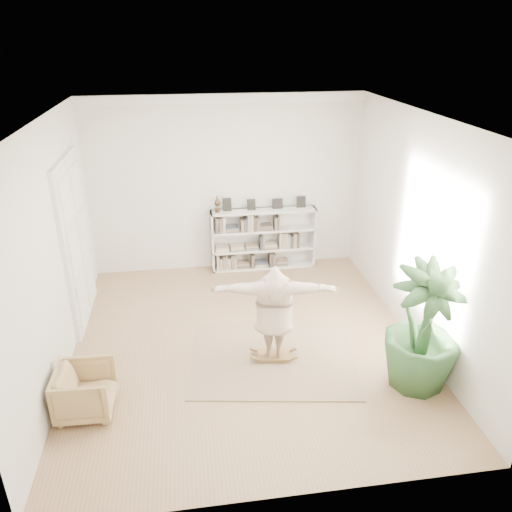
{
  "coord_description": "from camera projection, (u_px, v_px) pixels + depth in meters",
  "views": [
    {
      "loc": [
        -0.84,
        -6.81,
        4.7
      ],
      "look_at": [
        0.23,
        0.4,
        1.37
      ],
      "focal_mm": 35.0,
      "sensor_mm": 36.0,
      "label": 1
    }
  ],
  "objects": [
    {
      "name": "bookshelf",
      "position": [
        263.0,
        239.0,
        10.56
      ],
      "size": [
        2.2,
        0.35,
        1.64
      ],
      "color": "silver",
      "rests_on": "floor"
    },
    {
      "name": "rug",
      "position": [
        273.0,
        358.0,
        7.79
      ],
      "size": [
        2.78,
        2.36,
        0.02
      ],
      "primitive_type": "cube",
      "rotation": [
        0.0,
        0.0,
        -0.15
      ],
      "color": "tan",
      "rests_on": "floor"
    },
    {
      "name": "armchair",
      "position": [
        85.0,
        391.0,
        6.59
      ],
      "size": [
        0.77,
        0.74,
        0.67
      ],
      "primitive_type": "imported",
      "rotation": [
        0.0,
        0.0,
        1.54
      ],
      "color": "tan",
      "rests_on": "floor"
    },
    {
      "name": "person",
      "position": [
        274.0,
        309.0,
        7.43
      ],
      "size": [
        1.93,
        0.79,
        1.52
      ],
      "primitive_type": "imported",
      "rotation": [
        0.0,
        0.0,
        2.99
      ],
      "color": "beige",
      "rests_on": "rocker_board"
    },
    {
      "name": "floor",
      "position": [
        245.0,
        343.0,
        8.19
      ],
      "size": [
        6.0,
        6.0,
        0.0
      ],
      "primitive_type": "plane",
      "color": "#976E4E",
      "rests_on": "ground"
    },
    {
      "name": "rocker_board",
      "position": [
        273.0,
        355.0,
        7.77
      ],
      "size": [
        0.54,
        0.38,
        0.11
      ],
      "rotation": [
        0.0,
        0.0,
        -0.15
      ],
      "color": "olive",
      "rests_on": "rug"
    },
    {
      "name": "doors",
      "position": [
        76.0,
        243.0,
        8.41
      ],
      "size": [
        0.09,
        1.78,
        2.92
      ],
      "color": "white",
      "rests_on": "floor"
    },
    {
      "name": "houseplant",
      "position": [
        423.0,
        328.0,
        6.87
      ],
      "size": [
        1.14,
        1.14,
        1.88
      ],
      "primitive_type": "imported",
      "rotation": [
        0.0,
        0.0,
        0.09
      ],
      "color": "#2D542A",
      "rests_on": "floor"
    },
    {
      "name": "room_shell",
      "position": [
        224.0,
        98.0,
        9.38
      ],
      "size": [
        6.0,
        6.0,
        6.0
      ],
      "color": "silver",
      "rests_on": "floor"
    }
  ]
}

